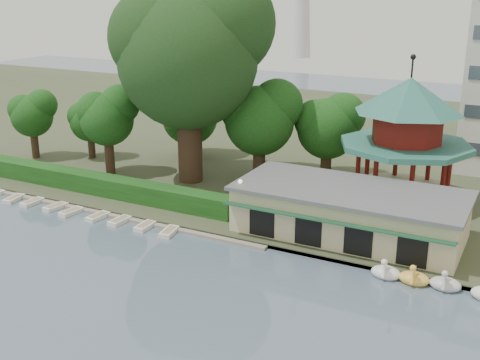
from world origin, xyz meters
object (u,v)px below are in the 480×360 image
Objects in this scene: dock at (101,211)px; boathouse at (349,211)px; pavilion at (407,128)px; big_tree at (190,47)px.

dock is 22.62m from boathouse.
pavilion is (24.00, 14.80, 7.36)m from dock.
pavilion reaches higher than dock.
dock is at bearing -106.14° from big_tree.
dock is 29.14m from pavilion.
pavilion is at bearing 10.28° from big_tree.
boathouse is 0.88× the size of big_tree.
pavilion is at bearing 31.66° from dock.
boathouse is 1.38× the size of pavilion.
dock is 1.83× the size of boathouse.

